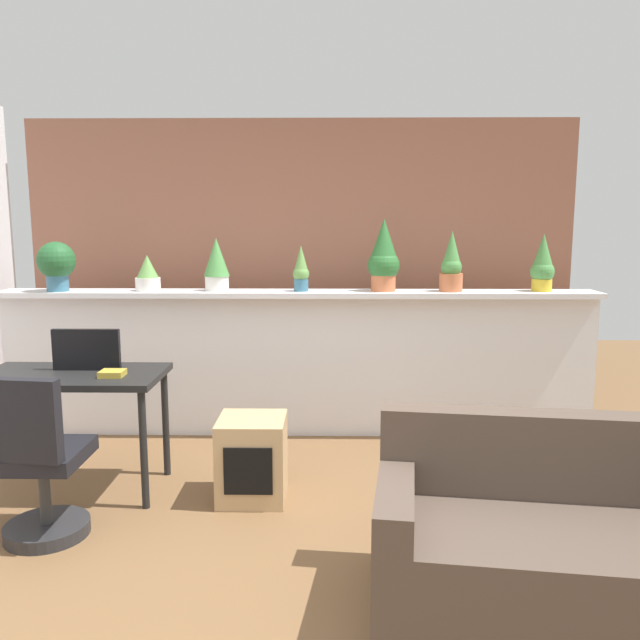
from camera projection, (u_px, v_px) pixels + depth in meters
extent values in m
plane|color=brown|center=(279.00, 568.00, 3.10)|extent=(12.00, 12.00, 0.00)
cube|color=silver|center=(298.00, 365.00, 4.99)|extent=(4.57, 0.16, 1.10)
cube|color=silver|center=(298.00, 294.00, 4.86)|extent=(4.57, 0.34, 0.04)
cube|color=#935B47|center=(301.00, 270.00, 5.48)|extent=(4.57, 0.10, 2.50)
cylinder|color=#386B84|center=(58.00, 283.00, 4.84)|extent=(0.16, 0.16, 0.13)
sphere|color=#235B2D|center=(56.00, 260.00, 4.81)|extent=(0.28, 0.28, 0.28)
cylinder|color=silver|center=(148.00, 284.00, 4.88)|extent=(0.19, 0.19, 0.10)
cone|color=#669E4C|center=(147.00, 266.00, 4.86)|extent=(0.16, 0.16, 0.17)
cylinder|color=silver|center=(217.00, 283.00, 4.89)|extent=(0.18, 0.18, 0.11)
cone|color=#4C9347|center=(216.00, 257.00, 4.86)|extent=(0.20, 0.20, 0.29)
cylinder|color=#386B84|center=(301.00, 285.00, 4.84)|extent=(0.11, 0.11, 0.09)
sphere|color=#669E4C|center=(301.00, 274.00, 4.83)|extent=(0.12, 0.12, 0.12)
cone|color=#669E4C|center=(301.00, 258.00, 4.81)|extent=(0.11, 0.11, 0.19)
cylinder|color=#C66B42|center=(383.00, 283.00, 4.85)|extent=(0.19, 0.19, 0.12)
sphere|color=#2D7033|center=(384.00, 265.00, 4.83)|extent=(0.24, 0.24, 0.24)
cone|color=#2D7033|center=(384.00, 239.00, 4.80)|extent=(0.21, 0.21, 0.30)
cylinder|color=#C66B42|center=(451.00, 282.00, 4.83)|extent=(0.17, 0.17, 0.14)
sphere|color=#4C9347|center=(451.00, 267.00, 4.81)|extent=(0.16, 0.16, 0.16)
cone|color=#4C9347|center=(452.00, 247.00, 4.79)|extent=(0.13, 0.13, 0.24)
cylinder|color=gold|center=(542.00, 285.00, 4.84)|extent=(0.15, 0.15, 0.09)
sphere|color=#4C9347|center=(542.00, 272.00, 4.83)|extent=(0.18, 0.18, 0.18)
cone|color=#4C9347|center=(543.00, 250.00, 4.80)|extent=(0.15, 0.15, 0.25)
cylinder|color=black|center=(144.00, 450.00, 3.69)|extent=(0.04, 0.04, 0.71)
cylinder|color=black|center=(14.00, 422.00, 4.20)|extent=(0.04, 0.04, 0.71)
cylinder|color=black|center=(166.00, 423.00, 4.19)|extent=(0.04, 0.04, 0.71)
cube|color=black|center=(71.00, 376.00, 3.89)|extent=(1.10, 0.60, 0.04)
cube|color=black|center=(86.00, 350.00, 3.95)|extent=(0.42, 0.04, 0.26)
cylinder|color=#262628|center=(47.00, 529.00, 3.42)|extent=(0.44, 0.44, 0.07)
cylinder|color=#333333|center=(45.00, 493.00, 3.39)|extent=(0.06, 0.06, 0.34)
cube|color=black|center=(42.00, 455.00, 3.35)|extent=(0.44, 0.44, 0.08)
cube|color=black|center=(17.00, 420.00, 3.13)|extent=(0.45, 0.12, 0.42)
cube|color=tan|center=(252.00, 458.00, 3.85)|extent=(0.40, 0.40, 0.50)
cube|color=black|center=(248.00, 470.00, 3.66)|extent=(0.28, 0.04, 0.28)
cube|color=gold|center=(112.00, 373.00, 3.80)|extent=(0.14, 0.12, 0.04)
cube|color=brown|center=(560.00, 570.00, 2.72)|extent=(1.65, 0.96, 0.40)
cube|color=brown|center=(550.00, 455.00, 2.95)|extent=(1.57, 0.36, 0.40)
cube|color=brown|center=(395.00, 497.00, 2.77)|extent=(0.26, 0.77, 0.16)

